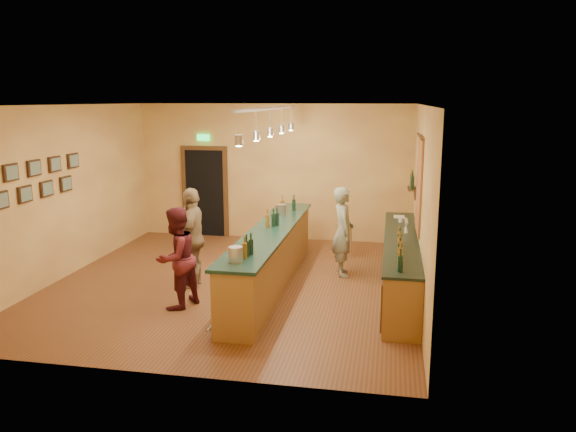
% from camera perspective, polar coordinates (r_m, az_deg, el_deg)
% --- Properties ---
extents(floor, '(7.00, 7.00, 0.00)m').
position_cam_1_polar(floor, '(10.36, -5.49, -6.82)').
color(floor, brown).
rests_on(floor, ground).
extents(ceiling, '(6.50, 7.00, 0.02)m').
position_cam_1_polar(ceiling, '(9.82, -5.86, 11.16)').
color(ceiling, silver).
rests_on(ceiling, wall_back).
extents(wall_back, '(6.50, 0.02, 3.20)m').
position_cam_1_polar(wall_back, '(13.33, -1.49, 4.46)').
color(wall_back, '#B47743').
rests_on(wall_back, floor).
extents(wall_front, '(6.50, 0.02, 3.20)m').
position_cam_1_polar(wall_front, '(6.75, -13.93, -3.10)').
color(wall_front, '#B47743').
rests_on(wall_front, floor).
extents(wall_left, '(0.02, 7.00, 3.20)m').
position_cam_1_polar(wall_left, '(11.31, -21.72, 2.31)').
color(wall_left, '#B47743').
rests_on(wall_left, floor).
extents(wall_right, '(0.02, 7.00, 3.20)m').
position_cam_1_polar(wall_right, '(9.59, 13.33, 1.28)').
color(wall_right, '#B47743').
rests_on(wall_right, floor).
extents(doorway, '(1.15, 0.09, 2.48)m').
position_cam_1_polar(doorway, '(13.82, -8.42, 2.62)').
color(doorway, black).
rests_on(doorway, wall_back).
extents(tapestry, '(0.03, 1.40, 1.60)m').
position_cam_1_polar(tapestry, '(9.95, 13.18, 3.12)').
color(tapestry, maroon).
rests_on(tapestry, wall_right).
extents(bottle_shelf, '(0.17, 0.55, 0.54)m').
position_cam_1_polar(bottle_shelf, '(11.45, 12.53, 3.32)').
color(bottle_shelf, '#432214').
rests_on(bottle_shelf, wall_right).
extents(picture_grid, '(0.06, 2.20, 0.70)m').
position_cam_1_polar(picture_grid, '(10.62, -23.81, 3.50)').
color(picture_grid, '#382111').
rests_on(picture_grid, wall_left).
extents(back_counter, '(0.60, 4.55, 1.27)m').
position_cam_1_polar(back_counter, '(10.01, 11.38, -4.75)').
color(back_counter, olive).
rests_on(back_counter, floor).
extents(tasting_bar, '(0.73, 5.10, 1.38)m').
position_cam_1_polar(tasting_bar, '(10.02, -1.76, -3.79)').
color(tasting_bar, olive).
rests_on(tasting_bar, floor).
extents(pendant_track, '(0.11, 4.60, 0.50)m').
position_cam_1_polar(pendant_track, '(9.66, -1.84, 9.92)').
color(pendant_track, silver).
rests_on(pendant_track, ceiling).
extents(bartender, '(0.54, 0.70, 1.70)m').
position_cam_1_polar(bartender, '(10.64, 5.62, -1.58)').
color(bartender, gray).
rests_on(bartender, floor).
extents(customer_a, '(0.86, 0.97, 1.64)m').
position_cam_1_polar(customer_a, '(9.12, -11.30, -4.21)').
color(customer_a, '#59191E').
rests_on(customer_a, floor).
extents(customer_b, '(0.56, 1.09, 1.79)m').
position_cam_1_polar(customer_b, '(10.09, -9.64, -2.16)').
color(customer_b, '#997A51').
rests_on(customer_b, floor).
extents(bar_stool, '(0.35, 0.35, 0.73)m').
position_cam_1_polar(bar_stool, '(11.98, 5.80, -1.37)').
color(bar_stool, '#A28249').
rests_on(bar_stool, floor).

